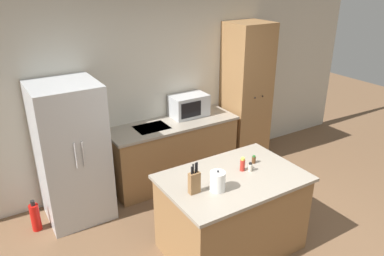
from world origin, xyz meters
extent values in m
cube|color=beige|center=(0.00, 2.33, 1.30)|extent=(7.20, 0.06, 2.60)
cube|color=#B7BABC|center=(-1.37, 1.93, 0.85)|extent=(0.75, 0.75, 1.69)
cylinder|color=silver|center=(-1.41, 1.54, 0.98)|extent=(0.02, 0.02, 0.30)
cylinder|color=silver|center=(-1.33, 1.54, 0.98)|extent=(0.02, 0.02, 0.30)
cube|color=olive|center=(0.05, 2.01, 0.43)|extent=(1.79, 0.59, 0.86)
cube|color=gray|center=(0.05, 2.01, 0.88)|extent=(1.83, 0.63, 0.03)
cube|color=#9EA0A3|center=(-0.28, 2.01, 0.89)|extent=(0.44, 0.34, 0.01)
cube|color=olive|center=(1.33, 2.02, 1.08)|extent=(0.61, 0.57, 2.16)
sphere|color=black|center=(1.26, 1.72, 1.12)|extent=(0.02, 0.02, 0.02)
sphere|color=black|center=(1.40, 1.72, 1.12)|extent=(0.02, 0.02, 0.02)
cube|color=olive|center=(-0.13, 0.42, 0.43)|extent=(1.39, 0.92, 0.86)
cube|color=gray|center=(-0.13, 0.42, 0.87)|extent=(1.45, 0.98, 0.03)
cube|color=#B2B5B7|center=(0.37, 2.11, 1.05)|extent=(0.53, 0.33, 0.31)
cube|color=black|center=(0.31, 1.95, 1.05)|extent=(0.32, 0.01, 0.22)
cube|color=olive|center=(-0.63, 0.38, 1.00)|extent=(0.11, 0.06, 0.21)
cylinder|color=black|center=(-0.66, 0.37, 1.14)|extent=(0.02, 0.02, 0.08)
cylinder|color=black|center=(-0.64, 0.38, 1.15)|extent=(0.02, 0.02, 0.09)
cylinder|color=black|center=(-0.62, 0.37, 1.16)|extent=(0.02, 0.02, 0.10)
cylinder|color=black|center=(-0.60, 0.38, 1.15)|extent=(0.02, 0.02, 0.10)
cylinder|color=#B2281E|center=(0.03, 0.47, 0.95)|extent=(0.05, 0.05, 0.12)
cylinder|color=#E5DB4C|center=(0.03, 0.47, 1.03)|extent=(0.04, 0.04, 0.03)
cylinder|color=beige|center=(0.09, 0.42, 0.93)|extent=(0.04, 0.04, 0.08)
cylinder|color=black|center=(0.09, 0.42, 0.98)|extent=(0.03, 0.03, 0.02)
cylinder|color=#563319|center=(0.24, 0.54, 0.93)|extent=(0.04, 0.04, 0.07)
cylinder|color=#286628|center=(0.24, 0.54, 0.97)|extent=(0.03, 0.03, 0.02)
cylinder|color=white|center=(-0.42, 0.30, 0.99)|extent=(0.15, 0.15, 0.20)
sphere|color=#262628|center=(-0.42, 0.30, 1.10)|extent=(0.02, 0.02, 0.02)
cylinder|color=red|center=(-1.89, 1.86, 0.17)|extent=(0.11, 0.11, 0.34)
cylinder|color=black|center=(-1.89, 1.86, 0.37)|extent=(0.05, 0.05, 0.06)
camera|label=1|loc=(-2.24, -2.17, 2.85)|focal=35.00mm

